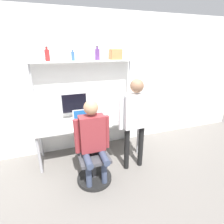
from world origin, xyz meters
TOP-DOWN VIEW (x-y plane):
  - ground_plane at (0.00, 0.00)m, footprint 12.00×12.00m
  - wall_back at (0.00, 0.74)m, footprint 8.00×0.06m
  - desk at (0.00, 0.37)m, footprint 1.97×0.69m
  - shelf_unit at (0.00, 0.59)m, footprint 1.87×0.23m
  - monitor at (-0.22, 0.57)m, footprint 0.48×0.23m
  - laptop at (-0.12, 0.27)m, footprint 0.35×0.26m
  - cell_phone at (0.15, 0.21)m, footprint 0.07×0.15m
  - office_chair at (-0.10, -0.35)m, footprint 0.56×0.56m
  - person_seated at (-0.10, -0.40)m, footprint 0.54×0.47m
  - person_standing at (0.65, -0.29)m, footprint 0.58×0.22m
  - bottle_red at (-0.60, 0.59)m, footprint 0.08×0.08m
  - bottle_purple at (0.26, 0.59)m, footprint 0.09×0.09m
  - bottle_blue at (-0.18, 0.59)m, footprint 0.06×0.06m
  - storage_box at (0.62, 0.59)m, footprint 0.21×0.18m

SIDE VIEW (x-z plane):
  - ground_plane at x=0.00m, z-range 0.00..0.00m
  - office_chair at x=-0.10m, z-range -0.18..0.74m
  - desk at x=0.00m, z-range 0.29..1.02m
  - cell_phone at x=0.15m, z-range 0.72..0.74m
  - laptop at x=-0.12m, z-range 0.67..0.93m
  - person_seated at x=-0.10m, z-range 0.12..1.48m
  - monitor at x=-0.22m, z-range 0.75..1.26m
  - person_standing at x=0.65m, z-range 0.22..1.82m
  - wall_back at x=0.00m, z-range 0.00..2.70m
  - shelf_unit at x=0.00m, z-range 0.63..2.45m
  - bottle_blue at x=-0.18m, z-range 1.81..2.00m
  - storage_box at x=0.62m, z-range 1.83..2.02m
  - bottle_red at x=-0.60m, z-range 1.81..2.04m
  - bottle_purple at x=0.26m, z-range 1.81..2.05m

